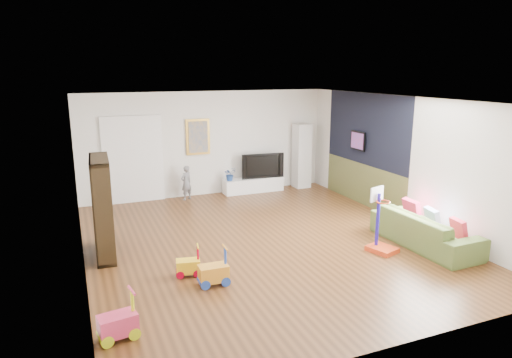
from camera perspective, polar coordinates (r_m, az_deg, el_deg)
name	(u,v)px	position (r m, az deg, el deg)	size (l,w,h in m)	color
floor	(264,241)	(8.89, 0.99, -7.79)	(6.50, 7.50, 0.00)	brown
ceiling	(264,100)	(8.30, 1.07, 9.86)	(6.50, 7.50, 0.00)	white
wall_back	(207,144)	(11.96, -6.13, 4.40)	(6.50, 0.00, 2.70)	silver
wall_front	(396,241)	(5.40, 17.16, -7.47)	(6.50, 0.00, 2.70)	silver
wall_left	(78,190)	(7.83, -21.39, -1.32)	(0.00, 7.50, 2.70)	silver
wall_right	(404,160)	(10.20, 18.05, 2.23)	(0.00, 7.50, 2.70)	silver
navy_accent	(366,129)	(11.20, 13.56, 6.07)	(0.01, 3.20, 1.70)	black
olive_wainscot	(363,184)	(11.44, 13.19, -0.64)	(0.01, 3.20, 1.00)	brown
doorway	(133,161)	(11.60, -15.09, 2.22)	(1.45, 0.06, 2.10)	white
painting_back	(198,137)	(11.83, -7.27, 5.25)	(0.62, 0.06, 0.92)	gold
artwork_right	(358,141)	(11.36, 12.62, 4.69)	(0.04, 0.56, 0.46)	#7F3F8C
media_console	(253,185)	(12.34, -0.37, -0.74)	(1.65, 0.41, 0.38)	white
tall_cabinet	(302,156)	(12.78, 5.73, 2.90)	(0.42, 0.42, 1.78)	silver
bookshelf	(102,207)	(8.42, -18.64, -3.39)	(0.32, 1.21, 1.77)	black
sofa	(425,230)	(9.13, 20.36, -5.95)	(2.17, 0.85, 0.63)	#546A2F
basketball_hoop	(384,220)	(8.52, 15.71, -5.01)	(0.41, 0.50, 1.19)	red
ride_on_yellow	(188,261)	(7.48, -8.50, -10.10)	(0.38, 0.23, 0.50)	yellow
ride_on_orange	(213,267)	(7.12, -5.35, -10.86)	(0.45, 0.28, 0.60)	orange
ride_on_pink	(117,317)	(6.03, -16.96, -16.12)	(0.46, 0.28, 0.61)	#DC3762
child	(186,183)	(11.66, -8.71, -0.47)	(0.32, 0.21, 0.88)	slate
tv	(262,165)	(12.32, 0.71, 1.75)	(1.16, 0.15, 0.67)	black
vase_plant	(230,174)	(11.99, -3.29, 0.63)	(0.32, 0.28, 0.35)	navy
pillow_left	(459,229)	(8.82, 24.00, -5.71)	(0.09, 0.36, 0.36)	red
pillow_center	(433,219)	(9.21, 21.21, -4.66)	(0.10, 0.40, 0.40)	white
pillow_right	(412,210)	(9.65, 18.91, -3.66)	(0.11, 0.42, 0.42)	#B51F44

